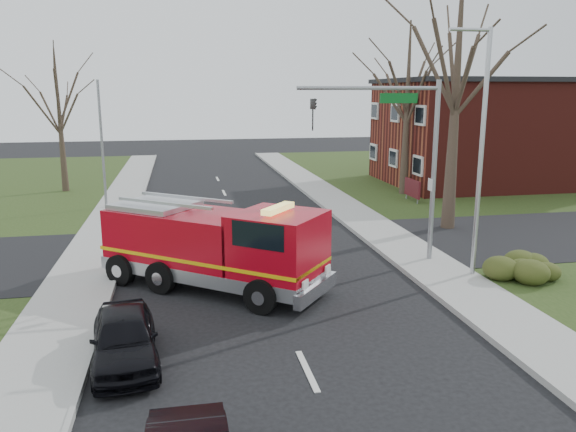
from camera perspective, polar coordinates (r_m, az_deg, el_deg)
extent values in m
plane|color=black|center=(19.01, -2.10, -7.09)|extent=(120.00, 120.00, 0.00)
cube|color=gray|center=(20.80, 15.11, -5.57)|extent=(2.40, 80.00, 0.15)
cube|color=gray|center=(19.10, -20.98, -7.61)|extent=(2.40, 80.00, 0.15)
cube|color=maroon|center=(41.89, 20.49, 7.80)|extent=(15.00, 10.00, 7.00)
cube|color=black|center=(41.79, 20.88, 12.72)|extent=(15.40, 10.40, 0.30)
cube|color=silver|center=(38.66, 10.67, 5.81)|extent=(0.12, 1.40, 1.20)
cube|color=#54131B|center=(33.42, 12.52, 2.79)|extent=(0.12, 2.00, 1.00)
cylinder|color=gray|center=(32.77, 13.03, 1.78)|extent=(0.08, 0.08, 0.90)
cylinder|color=gray|center=(34.22, 11.95, 2.27)|extent=(0.08, 0.08, 0.90)
ellipsoid|color=#314017|center=(21.21, 23.21, -4.39)|extent=(2.80, 2.00, 0.90)
cone|color=#34261E|center=(26.67, 16.64, 11.20)|extent=(0.64, 0.64, 12.00)
cone|color=#34261E|center=(35.48, 11.99, 10.43)|extent=(0.56, 0.56, 10.50)
cone|color=#34261E|center=(38.43, -22.15, 8.82)|extent=(0.44, 0.44, 9.00)
cylinder|color=gray|center=(21.50, 14.59, 4.16)|extent=(0.18, 0.18, 6.80)
cylinder|color=gray|center=(20.31, 8.28, 12.74)|extent=(5.20, 0.14, 0.14)
cube|color=#0C591E|center=(20.69, 11.19, 11.66)|extent=(1.40, 0.06, 0.35)
imported|color=black|center=(19.75, 2.63, 11.85)|extent=(0.22, 0.18, 1.10)
cylinder|color=#B7BABF|center=(19.97, 19.00, 5.59)|extent=(0.16, 0.16, 8.40)
cylinder|color=#B7BABF|center=(19.61, 18.03, 17.56)|extent=(1.40, 0.12, 0.12)
cylinder|color=gray|center=(32.08, -18.36, 6.75)|extent=(0.14, 0.14, 7.00)
cube|color=#AA0716|center=(19.28, -10.55, -2.40)|extent=(5.44, 5.04, 2.01)
cube|color=#AA0716|center=(17.31, -1.00, -3.41)|extent=(3.49, 3.49, 2.30)
cube|color=#B7BABF|center=(18.85, -7.68, -5.22)|extent=(7.41, 6.60, 0.43)
cube|color=#E5B20C|center=(18.69, -7.73, -3.69)|extent=(7.41, 6.61, 0.11)
cube|color=black|center=(16.66, 2.18, -1.50)|extent=(1.43, 1.77, 0.81)
cube|color=#E5D866|center=(17.00, -1.02, 0.78)|extent=(1.21, 1.41, 0.17)
cylinder|color=black|center=(16.58, -2.75, -8.16)|extent=(1.03, 0.92, 1.05)
cylinder|color=black|center=(18.65, 1.10, -5.77)|extent=(1.03, 0.92, 1.05)
cylinder|color=black|center=(19.75, -16.63, -5.26)|extent=(1.03, 0.92, 1.05)
cylinder|color=black|center=(21.51, -12.06, -3.55)|extent=(1.03, 0.92, 1.05)
imported|color=black|center=(14.24, -16.29, -11.75)|extent=(1.89, 3.92, 1.29)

